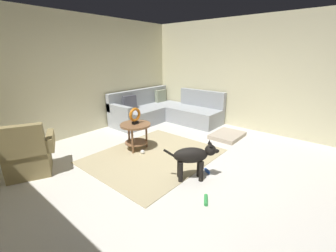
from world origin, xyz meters
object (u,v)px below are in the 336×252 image
(dog_bed_mat, at_px, (227,135))
(sectional_couch, at_px, (165,112))
(armchair, at_px, (28,156))
(dog, at_px, (193,157))
(dog_toy_rope, at_px, (206,200))
(dog_toy_bone, at_px, (207,171))
(torus_sculpture, at_px, (135,115))
(dog_toy_ball, at_px, (143,152))
(side_table, at_px, (136,130))

(dog_bed_mat, bearing_deg, sectional_couch, 89.84)
(sectional_couch, relative_size, armchair, 2.30)
(sectional_couch, bearing_deg, dog, -130.93)
(dog_toy_rope, height_order, dog_toy_bone, dog_toy_bone)
(torus_sculpture, bearing_deg, dog_toy_rope, -105.71)
(dog_toy_ball, bearing_deg, dog_toy_bone, -81.44)
(sectional_couch, height_order, armchair, same)
(armchair, relative_size, dog_toy_bone, 5.44)
(dog_toy_rope, bearing_deg, dog_toy_ball, 74.63)
(sectional_couch, relative_size, dog_toy_rope, 11.26)
(torus_sculpture, xyz_separation_m, dog_toy_rope, (-0.55, -1.95, -0.69))
(torus_sculpture, xyz_separation_m, dog_toy_bone, (0.11, -1.58, -0.68))
(dog_toy_ball, height_order, dog_toy_bone, dog_toy_ball)
(sectional_couch, xyz_separation_m, dog, (-2.02, -2.33, 0.09))
(armchair, height_order, dog, armchair)
(sectional_couch, xyz_separation_m, dog_toy_ball, (-1.91, -1.09, -0.25))
(armchair, distance_m, side_table, 1.85)
(side_table, distance_m, dog_toy_ball, 0.47)
(torus_sculpture, height_order, dog_toy_ball, torus_sculpture)
(side_table, distance_m, dog_toy_bone, 1.63)
(torus_sculpture, relative_size, dog_toy_bone, 1.81)
(side_table, height_order, dog_toy_ball, side_table)
(dog, relative_size, dog_toy_rope, 3.20)
(sectional_couch, xyz_separation_m, dog_toy_bone, (-1.71, -2.40, -0.26))
(armchair, xyz_separation_m, torus_sculpture, (1.76, -0.58, 0.39))
(dog, bearing_deg, dog_bed_mat, 145.59)
(dog_toy_ball, xyz_separation_m, dog_toy_rope, (-0.46, -1.69, -0.02))
(dog_toy_ball, bearing_deg, dog, -95.12)
(sectional_couch, xyz_separation_m, torus_sculpture, (-1.82, -0.82, 0.42))
(sectional_couch, bearing_deg, dog_toy_rope, -130.50)
(armchair, relative_size, dog_toy_rope, 4.90)
(sectional_couch, bearing_deg, torus_sculpture, -155.68)
(torus_sculpture, height_order, dog_toy_bone, torus_sculpture)
(sectional_couch, distance_m, dog_bed_mat, 1.96)
(dog_toy_bone, bearing_deg, dog_toy_rope, -150.61)
(dog_bed_mat, xyz_separation_m, dog_toy_ball, (-1.90, 0.85, -0.00))
(side_table, bearing_deg, torus_sculpture, 0.00)
(sectional_couch, relative_size, dog_toy_ball, 25.96)
(side_table, height_order, dog_toy_bone, side_table)
(sectional_couch, xyz_separation_m, dog_toy_rope, (-2.37, -2.78, -0.26))
(sectional_couch, xyz_separation_m, armchair, (-3.58, -0.25, 0.03))
(dog_toy_bone, bearing_deg, dog, 166.21)
(armchair, distance_m, torus_sculpture, 1.89)
(dog, xyz_separation_m, dog_toy_bone, (0.31, -0.08, -0.35))
(armchair, relative_size, dog, 1.53)
(dog_toy_bone, bearing_deg, dog_toy_ball, 98.56)
(torus_sculpture, height_order, dog, torus_sculpture)
(side_table, xyz_separation_m, dog, (-0.20, -1.50, -0.04))
(dog_toy_rope, distance_m, dog_toy_bone, 0.76)
(sectional_couch, distance_m, dog, 3.08)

